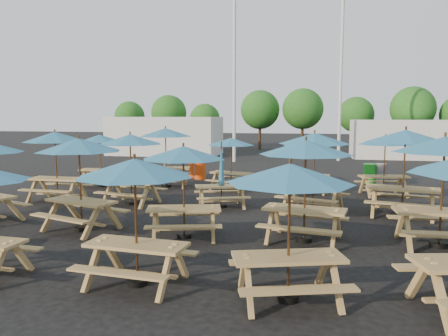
% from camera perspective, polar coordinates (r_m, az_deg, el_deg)
% --- Properties ---
extents(ground, '(120.00, 120.00, 0.00)m').
position_cam_1_polar(ground, '(13.72, -1.31, -5.30)').
color(ground, black).
rests_on(ground, ground).
extents(picnic_unit_2, '(2.15, 2.15, 2.37)m').
position_cam_1_polar(picnic_unit_2, '(15.71, -21.19, 3.33)').
color(picnic_unit_2, '#A28048').
rests_on(picnic_unit_2, ground).
extents(picnic_unit_3, '(2.01, 2.01, 2.14)m').
position_cam_1_polar(picnic_unit_3, '(18.40, -15.89, 3.37)').
color(picnic_unit_3, '#A28048').
rests_on(picnic_unit_3, ground).
extents(picnic_unit_5, '(2.65, 2.65, 2.35)m').
position_cam_1_polar(picnic_unit_5, '(11.38, -18.41, 2.21)').
color(picnic_unit_5, '#A28048').
rests_on(picnic_unit_5, ground).
extents(picnic_unit_6, '(2.40, 2.40, 2.31)m').
position_cam_1_polar(picnic_unit_6, '(14.40, -12.15, 3.17)').
color(picnic_unit_6, '#A28048').
rests_on(picnic_unit_6, ground).
extents(picnic_unit_7, '(2.57, 2.57, 2.42)m').
position_cam_1_polar(picnic_unit_7, '(17.70, -7.64, 4.20)').
color(picnic_unit_7, '#A28048').
rests_on(picnic_unit_7, ground).
extents(picnic_unit_8, '(2.14, 2.14, 2.20)m').
position_cam_1_polar(picnic_unit_8, '(7.41, -11.57, -0.91)').
color(picnic_unit_8, '#A28048').
rests_on(picnic_unit_8, ground).
extents(picnic_unit_9, '(2.43, 2.43, 2.20)m').
position_cam_1_polar(picnic_unit_9, '(10.19, -5.32, 1.30)').
color(picnic_unit_9, '#A28048').
rests_on(picnic_unit_9, ground).
extents(picnic_unit_10, '(2.02, 1.89, 2.09)m').
position_cam_1_polar(picnic_unit_10, '(13.73, -0.33, -1.64)').
color(picnic_unit_10, '#A28048').
rests_on(picnic_unit_10, ground).
extents(picnic_unit_11, '(2.29, 2.29, 2.05)m').
position_cam_1_polar(picnic_unit_11, '(16.96, 0.93, 3.08)').
color(picnic_unit_11, '#A28048').
rests_on(picnic_unit_11, ground).
extents(picnic_unit_12, '(2.46, 2.46, 2.19)m').
position_cam_1_polar(picnic_unit_12, '(6.69, 8.59, -1.74)').
color(picnic_unit_12, '#A28048').
rests_on(picnic_unit_12, ground).
extents(picnic_unit_13, '(2.44, 2.44, 2.36)m').
position_cam_1_polar(picnic_unit_13, '(9.98, 10.63, 1.89)').
color(picnic_unit_13, '#A28048').
rests_on(picnic_unit_13, ground).
extents(picnic_unit_14, '(2.70, 2.70, 2.39)m').
position_cam_1_polar(picnic_unit_14, '(13.42, 11.72, 3.22)').
color(picnic_unit_14, '#A28048').
rests_on(picnic_unit_14, ground).
extents(picnic_unit_15, '(1.98, 1.98, 2.08)m').
position_cam_1_polar(picnic_unit_15, '(16.54, 10.90, 2.95)').
color(picnic_unit_15, '#A28048').
rests_on(picnic_unit_15, ground).
extents(picnic_unit_17, '(2.32, 2.32, 2.46)m').
position_cam_1_polar(picnic_unit_17, '(10.53, 26.85, 2.01)').
color(picnic_unit_17, '#A28048').
rests_on(picnic_unit_17, ground).
extents(picnic_unit_18, '(2.64, 2.64, 2.52)m').
position_cam_1_polar(picnic_unit_18, '(13.36, 22.61, 3.28)').
color(picnic_unit_18, '#A28048').
rests_on(picnic_unit_18, ground).
extents(picnic_unit_19, '(2.33, 2.33, 2.18)m').
position_cam_1_polar(picnic_unit_19, '(16.68, 20.32, 2.98)').
color(picnic_unit_19, '#A28048').
rests_on(picnic_unit_19, ground).
extents(waste_bin_0, '(0.52, 0.52, 0.83)m').
position_cam_1_polar(waste_bin_0, '(20.60, -7.19, -0.10)').
color(waste_bin_0, gray).
rests_on(waste_bin_0, ground).
extents(waste_bin_1, '(0.52, 0.52, 0.83)m').
position_cam_1_polar(waste_bin_1, '(20.58, -3.92, -0.07)').
color(waste_bin_1, '#E8450D').
rests_on(waste_bin_1, ground).
extents(waste_bin_2, '(0.52, 0.52, 0.83)m').
position_cam_1_polar(waste_bin_2, '(20.01, -3.15, -0.26)').
color(waste_bin_2, '#E8450D').
rests_on(waste_bin_2, ground).
extents(waste_bin_3, '(0.52, 0.52, 0.83)m').
position_cam_1_polar(waste_bin_3, '(20.29, -3.31, -0.16)').
color(waste_bin_3, gray).
rests_on(waste_bin_3, ground).
extents(waste_bin_4, '(0.52, 0.52, 0.83)m').
position_cam_1_polar(waste_bin_4, '(19.80, 18.45, -0.68)').
color(waste_bin_4, '#1B9621').
rests_on(waste_bin_4, ground).
extents(waste_bin_5, '(0.52, 0.52, 0.83)m').
position_cam_1_polar(waste_bin_5, '(19.95, 19.70, -0.67)').
color(waste_bin_5, gray).
rests_on(waste_bin_5, ground).
extents(mast_0, '(0.20, 0.20, 12.00)m').
position_cam_1_polar(mast_0, '(27.70, 1.36, 13.29)').
color(mast_0, silver).
rests_on(mast_0, ground).
extents(mast_1, '(0.20, 0.20, 12.00)m').
position_cam_1_polar(mast_1, '(29.25, 15.06, 12.71)').
color(mast_1, silver).
rests_on(mast_1, ground).
extents(event_tent_0, '(8.00, 4.00, 2.80)m').
position_cam_1_polar(event_tent_0, '(33.01, -7.67, 4.19)').
color(event_tent_0, silver).
rests_on(event_tent_0, ground).
extents(event_tent_1, '(7.00, 4.00, 2.60)m').
position_cam_1_polar(event_tent_1, '(32.63, 22.46, 3.53)').
color(event_tent_1, silver).
rests_on(event_tent_1, ground).
extents(tree_0, '(2.80, 2.80, 4.24)m').
position_cam_1_polar(tree_0, '(41.97, -12.23, 6.60)').
color(tree_0, '#382314').
rests_on(tree_0, ground).
extents(tree_1, '(3.11, 3.11, 4.72)m').
position_cam_1_polar(tree_1, '(39.12, -7.22, 7.16)').
color(tree_1, '#382314').
rests_on(tree_1, ground).
extents(tree_2, '(2.59, 2.59, 3.93)m').
position_cam_1_polar(tree_2, '(37.91, -2.50, 6.43)').
color(tree_2, '#382314').
rests_on(tree_2, ground).
extents(tree_3, '(3.36, 3.36, 5.09)m').
position_cam_1_polar(tree_3, '(38.08, 4.73, 7.59)').
color(tree_3, '#382314').
rests_on(tree_3, ground).
extents(tree_4, '(3.41, 3.41, 5.17)m').
position_cam_1_polar(tree_4, '(37.33, 10.25, 7.60)').
color(tree_4, '#382314').
rests_on(tree_4, ground).
extents(tree_5, '(2.94, 2.94, 4.45)m').
position_cam_1_polar(tree_5, '(37.86, 16.86, 6.67)').
color(tree_5, '#382314').
rests_on(tree_5, ground).
extents(tree_6, '(3.38, 3.38, 5.13)m').
position_cam_1_polar(tree_6, '(36.65, 23.42, 7.12)').
color(tree_6, '#382314').
rests_on(tree_6, ground).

